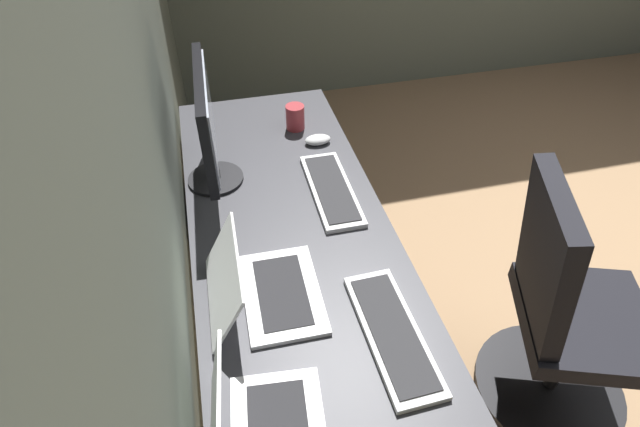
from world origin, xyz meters
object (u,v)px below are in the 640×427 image
at_px(monitor_primary, 207,123).
at_px(mouse_main, 318,140).
at_px(keyboard_spare, 331,189).
at_px(coffee_mug, 295,117).
at_px(drawer_pedestal, 273,243).
at_px(keyboard_main, 392,333).
at_px(office_chair, 562,320).
at_px(laptop_leftmost, 259,288).
at_px(laptop_left, 254,427).

xyz_separation_m(monitor_primary, mouse_main, (0.14, -0.41, -0.22)).
height_order(keyboard_spare, coffee_mug, coffee_mug).
xyz_separation_m(drawer_pedestal, keyboard_main, (-0.80, -0.20, 0.39)).
distance_m(keyboard_main, keyboard_spare, 0.62).
bearing_deg(keyboard_spare, office_chair, -128.31).
relative_size(laptop_leftmost, keyboard_main, 0.80).
bearing_deg(monitor_primary, laptop_leftmost, -173.16).
bearing_deg(office_chair, monitor_primary, 56.65).
bearing_deg(laptop_leftmost, mouse_main, -25.40).
bearing_deg(mouse_main, drawer_pedestal, 119.53).
bearing_deg(laptop_left, mouse_main, -20.43).
bearing_deg(coffee_mug, keyboard_main, -177.99).
xyz_separation_m(monitor_primary, keyboard_spare, (-0.17, -0.39, -0.23)).
bearing_deg(mouse_main, laptop_leftmost, 154.60).
height_order(drawer_pedestal, coffee_mug, coffee_mug).
relative_size(keyboard_main, mouse_main, 4.06).
bearing_deg(keyboard_spare, laptop_left, 154.20).
height_order(keyboard_main, coffee_mug, coffee_mug).
distance_m(monitor_primary, mouse_main, 0.49).
xyz_separation_m(laptop_left, mouse_main, (1.12, -0.42, -0.03)).
distance_m(laptop_leftmost, coffee_mug, 0.91).
height_order(monitor_primary, laptop_leftmost, monitor_primary).
distance_m(keyboard_main, coffee_mug, 1.07).
xyz_separation_m(mouse_main, office_chair, (-0.84, -0.65, -0.29)).
bearing_deg(office_chair, keyboard_spare, 51.69).
xyz_separation_m(keyboard_spare, coffee_mug, (0.45, 0.04, 0.04)).
xyz_separation_m(drawer_pedestal, coffee_mug, (0.27, -0.17, 0.43)).
bearing_deg(laptop_leftmost, keyboard_spare, -37.43).
xyz_separation_m(drawer_pedestal, keyboard_spare, (-0.18, -0.20, 0.39)).
relative_size(monitor_primary, mouse_main, 4.89).
xyz_separation_m(keyboard_main, mouse_main, (0.93, -0.03, 0.01)).
xyz_separation_m(monitor_primary, office_chair, (-0.70, -1.06, -0.51)).
bearing_deg(laptop_left, office_chair, -75.51).
bearing_deg(keyboard_spare, laptop_leftmost, 142.57).
relative_size(coffee_mug, office_chair, 0.12).
relative_size(keyboard_spare, office_chair, 0.43).
bearing_deg(drawer_pedestal, keyboard_spare, -131.33).
height_order(laptop_leftmost, laptop_left, laptop_left).
distance_m(laptop_leftmost, keyboard_main, 0.38).
bearing_deg(keyboard_spare, mouse_main, -4.81).
bearing_deg(monitor_primary, keyboard_main, -153.75).
distance_m(drawer_pedestal, keyboard_spare, 0.48).
bearing_deg(monitor_primary, mouse_main, -71.02).
xyz_separation_m(mouse_main, coffee_mug, (0.14, 0.06, 0.03)).
bearing_deg(laptop_left, monitor_primary, -0.04).
xyz_separation_m(monitor_primary, coffee_mug, (0.28, -0.35, -0.19)).
bearing_deg(mouse_main, monitor_primary, 108.98).
height_order(monitor_primary, laptop_left, monitor_primary).
bearing_deg(keyboard_spare, drawer_pedestal, 48.67).
relative_size(laptop_leftmost, mouse_main, 3.23).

